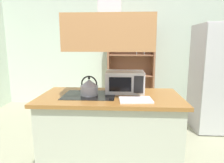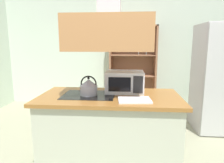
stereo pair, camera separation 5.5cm
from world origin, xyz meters
The scene contains 8 objects.
wall_back centered at (0.00, 3.00, 1.35)m, with size 6.00×0.12×2.70m, color silver.
kitchen_island centered at (-0.16, 0.29, 0.45)m, with size 1.63×0.84×0.90m.
range_hood centered at (-0.16, 0.29, 1.72)m, with size 0.90×0.70×1.29m.
refrigerator centered at (1.68, 1.56, 0.91)m, with size 0.90×0.78×1.82m.
dish_cabinet centered at (0.15, 2.78, 0.84)m, with size 1.08×0.40×1.90m.
kettle centered at (-0.41, 0.29, 1.00)m, with size 0.20×0.20×0.23m.
cutting_board centered at (0.12, 0.09, 0.91)m, with size 0.34×0.24×0.02m, color white.
microwave centered at (0.01, 0.47, 1.03)m, with size 0.46×0.35×0.26m.
Camera 2 is at (0.05, -1.97, 1.49)m, focal length 32.27 mm.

